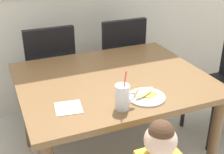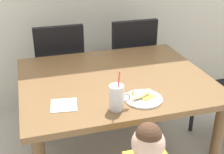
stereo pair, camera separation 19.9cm
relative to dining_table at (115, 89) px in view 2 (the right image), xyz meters
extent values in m
cube|color=brown|center=(0.00, 0.00, 0.07)|extent=(1.30, 1.07, 0.04)
cylinder|color=brown|center=(0.57, -0.46, -0.30)|extent=(0.07, 0.07, 0.71)
cylinder|color=brown|center=(-0.57, 0.46, -0.30)|extent=(0.07, 0.07, 0.71)
cylinder|color=brown|center=(0.57, 0.46, -0.30)|extent=(0.07, 0.07, 0.71)
cube|color=black|center=(-0.30, 0.84, -0.20)|extent=(0.44, 0.44, 0.06)
cube|color=black|center=(-0.30, 0.64, 0.07)|extent=(0.42, 0.05, 0.48)
cylinder|color=black|center=(-0.11, 1.03, -0.44)|extent=(0.04, 0.04, 0.42)
cylinder|color=black|center=(-0.49, 1.03, -0.44)|extent=(0.04, 0.04, 0.42)
cylinder|color=black|center=(-0.11, 0.65, -0.44)|extent=(0.04, 0.04, 0.42)
cylinder|color=black|center=(-0.49, 0.65, -0.44)|extent=(0.04, 0.04, 0.42)
cube|color=black|center=(0.38, 0.83, -0.20)|extent=(0.44, 0.44, 0.06)
cube|color=black|center=(0.38, 0.63, 0.07)|extent=(0.42, 0.05, 0.48)
cylinder|color=black|center=(0.57, 1.02, -0.44)|extent=(0.04, 0.04, 0.42)
cylinder|color=black|center=(0.19, 1.02, -0.44)|extent=(0.04, 0.04, 0.42)
cylinder|color=black|center=(0.57, 0.64, -0.44)|extent=(0.04, 0.04, 0.42)
cylinder|color=black|center=(0.19, 0.64, -0.44)|extent=(0.04, 0.04, 0.42)
cylinder|color=black|center=(0.80, 0.21, -0.44)|extent=(0.04, 0.04, 0.42)
cylinder|color=black|center=(0.80, -0.17, -0.44)|extent=(0.04, 0.04, 0.42)
sphere|color=beige|center=(-0.04, -0.72, 0.07)|extent=(0.17, 0.17, 0.17)
sphere|color=#472D1E|center=(-0.04, -0.72, 0.12)|extent=(0.13, 0.13, 0.13)
cylinder|color=silver|center=(-0.11, -0.40, 0.17)|extent=(0.08, 0.08, 0.15)
cylinder|color=white|center=(-0.11, -0.40, 0.14)|extent=(0.07, 0.07, 0.08)
torus|color=silver|center=(-0.05, -0.40, 0.16)|extent=(0.06, 0.01, 0.06)
cylinder|color=#E5333F|center=(-0.10, -0.41, 0.24)|extent=(0.01, 0.06, 0.22)
cylinder|color=white|center=(0.08, -0.35, 0.10)|extent=(0.23, 0.23, 0.01)
ellipsoid|color=#F4EAC6|center=(0.07, -0.33, 0.13)|extent=(0.17, 0.11, 0.04)
cube|color=yellow|center=(0.11, -0.35, 0.11)|extent=(0.10, 0.07, 0.01)
cube|color=yellow|center=(0.07, -0.29, 0.11)|extent=(0.10, 0.07, 0.01)
cylinder|color=yellow|center=(0.00, -0.36, 0.16)|extent=(0.03, 0.02, 0.03)
cube|color=white|center=(-0.40, -0.28, 0.10)|extent=(0.17, 0.17, 0.00)
camera|label=1|loc=(-0.74, -1.76, 1.01)|focal=48.81mm
camera|label=2|loc=(-0.56, -1.83, 1.01)|focal=48.81mm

